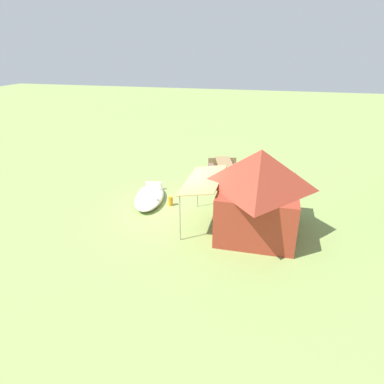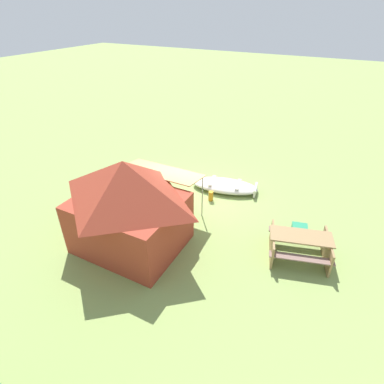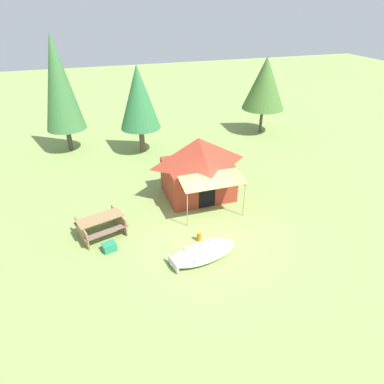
{
  "view_description": "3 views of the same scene",
  "coord_description": "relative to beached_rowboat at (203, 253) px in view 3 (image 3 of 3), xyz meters",
  "views": [
    {
      "loc": [
        10.73,
        3.21,
        5.8
      ],
      "look_at": [
        0.15,
        0.58,
        0.99
      ],
      "focal_mm": 30.85,
      "sensor_mm": 36.0,
      "label": 1
    },
    {
      "loc": [
        -4.52,
        8.6,
        6.45
      ],
      "look_at": [
        -0.53,
        1.05,
        1.19
      ],
      "focal_mm": 28.87,
      "sensor_mm": 36.0,
      "label": 2
    },
    {
      "loc": [
        -4.02,
        -10.35,
        8.23
      ],
      "look_at": [
        -0.31,
        1.14,
        1.26
      ],
      "focal_mm": 31.61,
      "sensor_mm": 36.0,
      "label": 3
    }
  ],
  "objects": [
    {
      "name": "pine_tree_far_center",
      "position": [
        -0.25,
        10.36,
        3.09
      ],
      "size": [
        2.35,
        2.35,
        5.1
      ],
      "color": "brown",
      "rests_on": "ground_plane"
    },
    {
      "name": "fuel_can",
      "position": [
        0.19,
        0.96,
        -0.01
      ],
      "size": [
        0.23,
        0.23,
        0.38
      ],
      "primitive_type": "cylinder",
      "rotation": [
        0.0,
        0.0,
        1.24
      ],
      "color": "orange",
      "rests_on": "ground_plane"
    },
    {
      "name": "beached_rowboat",
      "position": [
        0.0,
        0.0,
        0.0
      ],
      "size": [
        2.8,
        1.62,
        0.38
      ],
      "color": "silver",
      "rests_on": "ground_plane"
    },
    {
      "name": "ground_plane",
      "position": [
        0.73,
        1.42,
        -0.2
      ],
      "size": [
        80.0,
        80.0,
        0.0
      ],
      "primitive_type": "plane",
      "color": "#869E53"
    },
    {
      "name": "pine_tree_back_left",
      "position": [
        -4.44,
        11.96,
        3.85
      ],
      "size": [
        2.29,
        2.29,
        6.73
      ],
      "color": "#443D32",
      "rests_on": "ground_plane"
    },
    {
      "name": "picnic_table",
      "position": [
        -3.37,
        2.54,
        0.29
      ],
      "size": [
        2.06,
        1.83,
        0.79
      ],
      "color": "#97764C",
      "rests_on": "ground_plane"
    },
    {
      "name": "cooler_box",
      "position": [
        -3.19,
        1.43,
        -0.04
      ],
      "size": [
        0.56,
        0.49,
        0.32
      ],
      "primitive_type": "cube",
      "rotation": [
        0.0,
        0.0,
        0.24
      ],
      "color": "#268A5E",
      "rests_on": "ground_plane"
    },
    {
      "name": "canvas_cabin_tent",
      "position": [
        1.29,
        4.35,
        1.29
      ],
      "size": [
        3.26,
        3.78,
        2.87
      ],
      "color": "#9D3524",
      "rests_on": "ground_plane"
    },
    {
      "name": "pine_tree_back_right",
      "position": [
        8.27,
        11.28,
        3.14
      ],
      "size": [
        2.82,
        2.82,
        5.03
      ],
      "color": "#4C4132",
      "rests_on": "ground_plane"
    }
  ]
}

